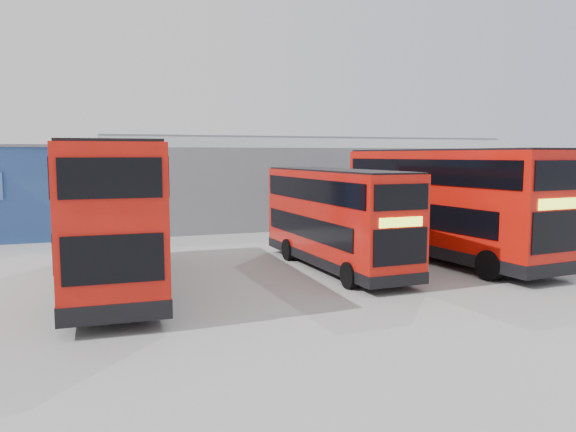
{
  "coord_description": "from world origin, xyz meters",
  "views": [
    {
      "loc": [
        -7.91,
        -17.59,
        4.59
      ],
      "look_at": [
        -0.3,
        3.82,
        2.1
      ],
      "focal_mm": 35.0,
      "sensor_mm": 36.0,
      "label": 1
    }
  ],
  "objects_px": {
    "double_decker_left": "(110,216)",
    "single_decker_blue": "(488,220)",
    "maintenance_shed": "(321,182)",
    "double_decker_centre": "(335,220)",
    "double_decker_right": "(445,205)"
  },
  "relations": [
    {
      "from": "double_decker_left",
      "to": "single_decker_blue",
      "type": "xyz_separation_m",
      "value": [
        17.93,
        2.39,
        -1.12
      ]
    },
    {
      "from": "double_decker_left",
      "to": "double_decker_centre",
      "type": "height_order",
      "value": "double_decker_left"
    },
    {
      "from": "double_decker_left",
      "to": "single_decker_blue",
      "type": "height_order",
      "value": "double_decker_left"
    },
    {
      "from": "maintenance_shed",
      "to": "double_decker_left",
      "type": "relative_size",
      "value": 2.57
    },
    {
      "from": "maintenance_shed",
      "to": "double_decker_left",
      "type": "distance_m",
      "value": 23.11
    },
    {
      "from": "maintenance_shed",
      "to": "single_decker_blue",
      "type": "height_order",
      "value": "maintenance_shed"
    },
    {
      "from": "maintenance_shed",
      "to": "double_decker_centre",
      "type": "bearing_deg",
      "value": -111.13
    },
    {
      "from": "maintenance_shed",
      "to": "double_decker_centre",
      "type": "relative_size",
      "value": 3.19
    },
    {
      "from": "double_decker_left",
      "to": "double_decker_right",
      "type": "xyz_separation_m",
      "value": [
        13.93,
        0.34,
        -0.08
      ]
    },
    {
      "from": "maintenance_shed",
      "to": "double_decker_centre",
      "type": "xyz_separation_m",
      "value": [
        -6.64,
        -17.18,
        -0.61
      ]
    },
    {
      "from": "double_decker_centre",
      "to": "double_decker_right",
      "type": "bearing_deg",
      "value": -0.42
    },
    {
      "from": "double_decker_left",
      "to": "maintenance_shed",
      "type": "bearing_deg",
      "value": -130.0
    },
    {
      "from": "maintenance_shed",
      "to": "double_decker_right",
      "type": "xyz_separation_m",
      "value": [
        -1.33,
        -17.01,
        -0.2
      ]
    },
    {
      "from": "maintenance_shed",
      "to": "double_decker_right",
      "type": "bearing_deg",
      "value": -94.48
    },
    {
      "from": "double_decker_left",
      "to": "single_decker_blue",
      "type": "relative_size",
      "value": 1.16
    }
  ]
}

